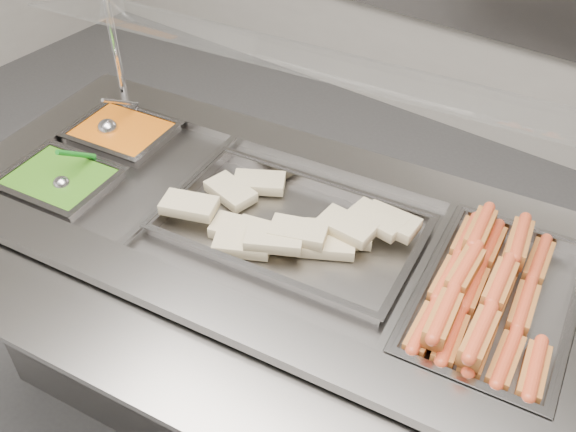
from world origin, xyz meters
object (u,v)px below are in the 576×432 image
Objects in this scene: sneeze_guard at (310,64)px; pan_hotdogs at (494,307)px; steam_counter at (274,322)px; serving_spoon at (65,179)px; pan_wraps at (291,231)px; ladle at (109,127)px.

sneeze_guard reaches higher than pan_hotdogs.
serving_spoon is (-0.58, -0.23, 0.45)m from steam_counter.
sneeze_guard is 2.29× the size of pan_wraps.
sneeze_guard is at bearing 39.16° from serving_spoon.
sneeze_guard is at bearing 113.58° from pan_wraps.
serving_spoon is (-1.18, -0.32, 0.05)m from pan_hotdogs.
pan_hotdogs is 0.55m from pan_wraps.
pan_hotdogs is 1.29m from ladle.
serving_spoon is at bearing -158.08° from steam_counter.
steam_counter is 0.83m from sneeze_guard.
ladle reaches higher than pan_wraps.
pan_hotdogs is 0.81× the size of pan_wraps.
ladle is at bearing -177.47° from pan_hotdogs.
serving_spoon reaches higher than pan_wraps.
pan_wraps is 0.74m from ladle.
ladle reaches higher than serving_spoon.
serving_spoon reaches higher than pan_hotdogs.
sneeze_guard reaches higher than pan_wraps.
pan_wraps is 4.14× the size of serving_spoon.
steam_counter is at bearing -81.77° from sneeze_guard.
pan_hotdogs is at bearing 8.23° from pan_wraps.
pan_hotdogs reaches higher than steam_counter.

